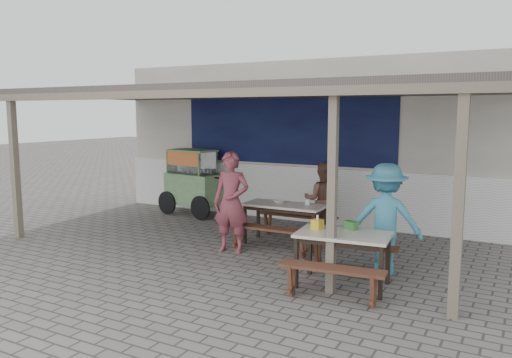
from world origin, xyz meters
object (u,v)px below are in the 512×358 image
Objects in this scene: table_left at (284,208)px; patron_wall_side at (322,200)px; bench_right_wall at (352,251)px; patron_street_side at (231,202)px; bench_left_street at (269,234)px; condiment_bowl at (279,201)px; bench_right_street at (332,276)px; bench_left_wall at (297,220)px; table_right at (343,239)px; condiment_jar at (308,202)px; vendor_cart at (193,179)px; tissue_box at (317,224)px; donation_box at (351,225)px; patron_right_table at (386,219)px.

patron_wall_side reaches higher than table_left.
bench_right_wall is 0.79× the size of patron_street_side.
condiment_bowl reaches higher than bench_left_street.
table_left is 1.07× the size of bench_right_street.
patron_wall_side reaches higher than bench_right_street.
bench_right_street is at bearing -59.41° from bench_left_wall.
condiment_bowl is at bearing 131.47° from table_right.
bench_left_street is 1.13× the size of bench_right_street.
bench_right_street is at bearing -60.57° from condiment_jar.
condiment_bowl is (-0.51, -0.10, -0.02)m from condiment_jar.
bench_right_street is at bearing -90.00° from bench_right_wall.
tissue_box is (4.27, -2.93, -0.01)m from vendor_cart.
bench_left_street is at bearing 161.35° from bench_right_wall.
bench_right_wall is at bearing -19.20° from vendor_cart.
table_left is 2.78m from bench_right_street.
bench_left_wall is 1.13× the size of bench_right_street.
donation_box reaches higher than bench_right_wall.
patron_street_side is at bearing -133.50° from condiment_jar.
bench_right_street is at bearing 95.81° from patron_wall_side.
patron_right_table is 1.10m from tissue_box.
table_left is at bearing 46.79° from patron_wall_side.
bench_right_street is at bearing 66.00° from patron_right_table.
bench_right_wall is at bearing 57.95° from tissue_box.
table_right is 2.41m from condiment_bowl.
condiment_bowl is at bearing 123.47° from bench_right_street.
tissue_box reaches higher than donation_box.
tissue_box is 1.41× the size of condiment_jar.
table_right is 7.38× the size of donation_box.
donation_box is (1.68, -1.92, 0.47)m from bench_left_wall.
patron_street_side is 17.88× the size of condiment_jar.
table_left is 1.11× the size of table_right.
tissue_box is (-0.40, 0.06, 0.15)m from table_right.
patron_street_side reaches higher than vendor_cart.
bench_left_street is at bearing 156.73° from donation_box.
patron_right_table reaches higher than bench_right_wall.
bench_left_street is at bearing -90.00° from bench_left_wall.
table_right is 0.96× the size of bench_right_wall.
condiment_jar is 0.45× the size of condiment_bowl.
vendor_cart is at bearing 153.83° from table_left.
bench_left_street is at bearing -77.81° from condiment_bowl.
table_left is 1.06m from patron_street_side.
bench_left_street is (0.01, -0.61, -0.33)m from table_left.
tissue_box is (1.23, -1.51, 0.15)m from table_left.
patron_street_side is 1.94m from tissue_box.
donation_box is (-0.04, 0.86, 0.48)m from bench_right_street.
table_right is 0.91× the size of patron_wall_side.
bench_right_wall is 14.14× the size of condiment_jar.
patron_wall_side reaches higher than table_right.
bench_right_wall is at bearing 18.82° from patron_right_table.
condiment_jar reaches higher than bench_left_wall.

